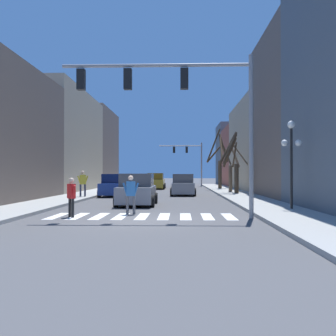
{
  "coord_description": "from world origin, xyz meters",
  "views": [
    {
      "loc": [
        1.6,
        -14.94,
        1.81
      ],
      "look_at": [
        0.4,
        22.22,
        2.28
      ],
      "focal_mm": 42.0,
      "sensor_mm": 36.0,
      "label": 1
    }
  ],
  "objects": [
    {
      "name": "car_parked_left_mid",
      "position": [
        -3.48,
        15.27,
        0.81
      ],
      "size": [
        2.12,
        4.18,
        1.74
      ],
      "rotation": [
        0.0,
        0.0,
        1.57
      ],
      "color": "navy",
      "rests_on": "ground_plane"
    },
    {
      "name": "traffic_signal_near",
      "position": [
        1.59,
        0.8,
        4.9
      ],
      "size": [
        7.71,
        0.28,
        6.55
      ],
      "color": "gray",
      "rests_on": "ground_plane"
    },
    {
      "name": "ground_plane",
      "position": [
        0.0,
        0.0,
        0.0
      ],
      "size": [
        240.0,
        240.0,
        0.0
      ],
      "primitive_type": "plane",
      "color": "#4C4C4F"
    },
    {
      "name": "street_lamp_right_corner",
      "position": [
        6.75,
        3.49,
        3.06
      ],
      "size": [
        0.95,
        0.36,
        4.1
      ],
      "color": "black",
      "rests_on": "sidewalk_right"
    },
    {
      "name": "street_tree_right_near",
      "position": [
        5.85,
        17.49,
        2.72
      ],
      "size": [
        1.67,
        2.32,
        5.06
      ],
      "color": "#473828",
      "rests_on": "sidewalk_right"
    },
    {
      "name": "car_parked_left_far",
      "position": [
        1.78,
        16.86,
        0.8
      ],
      "size": [
        2.02,
        4.15,
        1.73
      ],
      "rotation": [
        0.0,
        0.0,
        1.57
      ],
      "color": "gray",
      "rests_on": "ground_plane"
    },
    {
      "name": "pedestrian_on_left_sidewalk",
      "position": [
        -2.88,
        0.98,
        0.96
      ],
      "size": [
        0.52,
        0.58,
        1.62
      ],
      "rotation": [
        0.0,
        0.0,
        5.43
      ],
      "color": "black",
      "rests_on": "ground_plane"
    },
    {
      "name": "pedestrian_crossing_street",
      "position": [
        -5.33,
        12.61,
        1.22
      ],
      "size": [
        0.76,
        0.37,
        1.82
      ],
      "rotation": [
        0.0,
        0.0,
        0.35
      ],
      "color": "#282D47",
      "rests_on": "sidewalk_left"
    },
    {
      "name": "building_row_right",
      "position": [
        10.51,
        19.93,
        5.47
      ],
      "size": [
        6.0,
        57.63,
        13.51
      ],
      "color": "#515B66",
      "rests_on": "ground_plane"
    },
    {
      "name": "building_row_left",
      "position": [
        -10.51,
        18.88,
        4.7
      ],
      "size": [
        6.0,
        48.48,
        10.03
      ],
      "color": "#66564C",
      "rests_on": "ground_plane"
    },
    {
      "name": "street_tree_left_near",
      "position": [
        6.19,
        19.88,
        2.09
      ],
      "size": [
        1.79,
        1.21,
        4.55
      ],
      "color": "brown",
      "rests_on": "sidewalk_right"
    },
    {
      "name": "traffic_signal_far",
      "position": [
        2.76,
        38.2,
        4.24
      ],
      "size": [
        5.8,
        0.28,
        5.9
      ],
      "color": "gray",
      "rests_on": "ground_plane"
    },
    {
      "name": "car_parked_right_near",
      "position": [
        -0.86,
        7.0,
        0.82
      ],
      "size": [
        2.14,
        4.28,
        1.78
      ],
      "rotation": [
        0.0,
        0.0,
        -1.57
      ],
      "color": "gray",
      "rests_on": "ground_plane"
    },
    {
      "name": "street_tree_left_mid",
      "position": [
        5.82,
        27.36,
        3.2
      ],
      "size": [
        2.73,
        3.53,
        6.46
      ],
      "color": "#473828",
      "rests_on": "sidewalk_right"
    },
    {
      "name": "pedestrian_waiting_at_curb",
      "position": [
        -0.58,
        2.13,
        1.01
      ],
      "size": [
        0.73,
        0.29,
        1.7
      ],
      "rotation": [
        0.0,
        0.0,
        3.32
      ],
      "color": "#4C4C51",
      "rests_on": "ground_plane"
    },
    {
      "name": "car_at_intersection",
      "position": [
        -1.22,
        29.3,
        0.83
      ],
      "size": [
        2.12,
        4.83,
        1.8
      ],
      "rotation": [
        0.0,
        0.0,
        -1.57
      ],
      "color": "#A38423",
      "rests_on": "ground_plane"
    },
    {
      "name": "sidewalk_right",
      "position": [
        6.09,
        0.0,
        0.07
      ],
      "size": [
        2.85,
        90.0,
        0.15
      ],
      "color": "#9E9E99",
      "rests_on": "ground_plane"
    },
    {
      "name": "crosswalk_stripes",
      "position": [
        -0.0,
        1.4,
        0.0
      ],
      "size": [
        7.65,
        2.6,
        0.01
      ],
      "color": "white",
      "rests_on": "ground_plane"
    }
  ]
}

